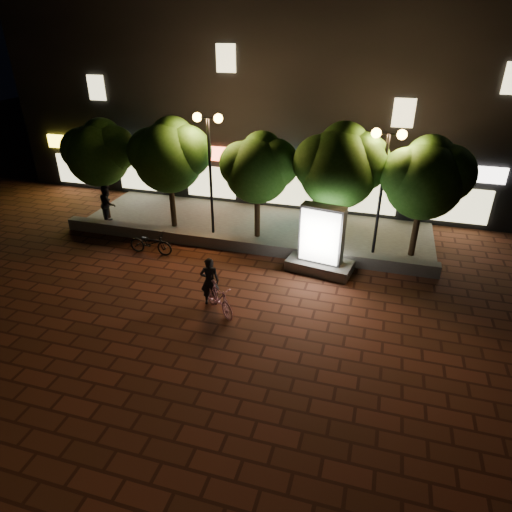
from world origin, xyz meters
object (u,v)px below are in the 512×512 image
at_px(tree_mid, 259,166).
at_px(tree_right, 341,164).
at_px(scooter_parked, 151,243).
at_px(tree_far_right, 427,176).
at_px(street_lamp_right, 385,161).
at_px(scooter_pink, 219,298).
at_px(pedestrian, 108,204).
at_px(rider, 210,281).
at_px(ad_kiosk, 321,245).
at_px(tree_left, 170,153).
at_px(tree_far_left, 99,151).
at_px(street_lamp_left, 209,144).

distance_m(tree_mid, tree_right, 3.32).
relative_size(tree_right, scooter_parked, 2.73).
height_order(tree_far_right, street_lamp_right, street_lamp_right).
distance_m(street_lamp_right, scooter_pink, 8.03).
bearing_deg(scooter_pink, pedestrian, 94.27).
xyz_separation_m(rider, scooter_parked, (-3.68, 2.74, -0.38)).
height_order(tree_far_right, rider, tree_far_right).
bearing_deg(tree_mid, tree_far_right, 0.00).
bearing_deg(tree_mid, ad_kiosk, -36.05).
xyz_separation_m(tree_mid, scooter_pink, (0.33, -5.90, -2.69)).
bearing_deg(tree_mid, street_lamp_right, -3.04).
bearing_deg(rider, ad_kiosk, -150.79).
height_order(tree_left, scooter_parked, tree_left).
distance_m(scooter_parked, pedestrian, 4.08).
relative_size(street_lamp_right, ad_kiosk, 1.89).
relative_size(tree_far_left, tree_right, 0.91).
bearing_deg(rider, tree_left, -71.75).
bearing_deg(tree_far_left, scooter_pink, -37.02).
height_order(tree_mid, street_lamp_right, street_lamp_right).
height_order(tree_far_right, scooter_pink, tree_far_right).
relative_size(tree_far_left, tree_far_right, 0.97).
height_order(tree_far_left, street_lamp_left, street_lamp_left).
height_order(tree_far_left, scooter_parked, tree_far_left).
bearing_deg(tree_mid, pedestrian, -176.03).
bearing_deg(tree_left, scooter_parked, -85.84).
xyz_separation_m(tree_far_right, street_lamp_left, (-8.55, -0.26, 0.66)).
relative_size(tree_left, street_lamp_left, 0.94).
distance_m(rider, pedestrian, 8.63).
xyz_separation_m(tree_mid, pedestrian, (-7.14, -0.50, -2.23)).
xyz_separation_m(street_lamp_left, scooter_pink, (2.38, -5.64, -3.50)).
bearing_deg(rider, tree_mid, -108.08).
xyz_separation_m(tree_left, scooter_parked, (0.20, -2.77, -2.96)).
height_order(tree_far_left, tree_left, tree_left).
relative_size(tree_left, rider, 2.82).
bearing_deg(scooter_pink, tree_mid, 43.38).
bearing_deg(tree_far_left, tree_far_right, 0.00).
bearing_deg(tree_left, rider, -54.86).
relative_size(tree_mid, street_lamp_right, 0.90).
distance_m(tree_left, tree_right, 7.30).
bearing_deg(scooter_parked, tree_left, 3.16).
height_order(tree_mid, pedestrian, tree_mid).
relative_size(tree_mid, scooter_parked, 2.43).
height_order(tree_left, street_lamp_left, street_lamp_left).
relative_size(street_lamp_right, scooter_pink, 2.86).
height_order(tree_far_left, pedestrian, tree_far_left).
distance_m(tree_left, street_lamp_left, 2.05).
distance_m(tree_mid, rider, 6.00).
bearing_deg(rider, tree_far_left, -53.65).
distance_m(street_lamp_left, ad_kiosk, 6.22).
bearing_deg(scooter_pink, scooter_parked, 92.96).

